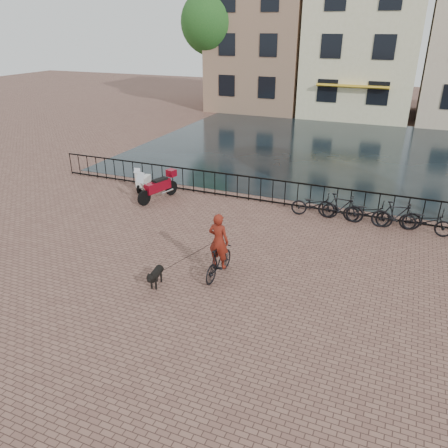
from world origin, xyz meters
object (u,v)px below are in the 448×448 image
at_px(dog, 156,276).
at_px(motorcycle, 158,183).
at_px(cyclist, 219,249).
at_px(scooter, 144,177).

height_order(dog, motorcycle, motorcycle).
relative_size(cyclist, dog, 2.51).
distance_m(cyclist, dog, 1.85).
xyz_separation_m(dog, scooter, (-4.45, 6.48, 0.29)).
bearing_deg(scooter, dog, -63.16).
bearing_deg(motorcycle, cyclist, -28.70).
bearing_deg(cyclist, scooter, -39.70).
xyz_separation_m(cyclist, dog, (-1.38, -1.09, -0.56)).
relative_size(dog, motorcycle, 0.44).
bearing_deg(dog, scooter, 115.31).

